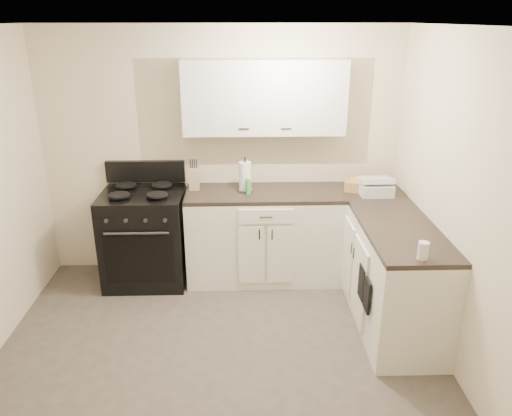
{
  "coord_description": "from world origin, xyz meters",
  "views": [
    {
      "loc": [
        0.2,
        -3.15,
        2.55
      ],
      "look_at": [
        0.32,
        0.85,
        1.02
      ],
      "focal_mm": 35.0,
      "sensor_mm": 36.0,
      "label": 1
    }
  ],
  "objects_px": {
    "countertop_grill": "(375,189)",
    "stove": "(145,238)",
    "knife_block": "(194,179)",
    "wicker_basket": "(361,186)",
    "paper_towel": "(245,176)"
  },
  "relations": [
    {
      "from": "countertop_grill",
      "to": "stove",
      "type": "bearing_deg",
      "value": 175.95
    },
    {
      "from": "knife_block",
      "to": "countertop_grill",
      "type": "height_order",
      "value": "knife_block"
    },
    {
      "from": "stove",
      "to": "countertop_grill",
      "type": "xyz_separation_m",
      "value": [
        2.27,
        -0.08,
        0.54
      ]
    },
    {
      "from": "wicker_basket",
      "to": "countertop_grill",
      "type": "height_order",
      "value": "countertop_grill"
    },
    {
      "from": "paper_towel",
      "to": "wicker_basket",
      "type": "relative_size",
      "value": 0.97
    },
    {
      "from": "knife_block",
      "to": "wicker_basket",
      "type": "xyz_separation_m",
      "value": [
        1.65,
        -0.08,
        -0.06
      ]
    },
    {
      "from": "knife_block",
      "to": "wicker_basket",
      "type": "distance_m",
      "value": 1.65
    },
    {
      "from": "wicker_basket",
      "to": "countertop_grill",
      "type": "xyz_separation_m",
      "value": [
        0.11,
        -0.11,
        0.01
      ]
    },
    {
      "from": "wicker_basket",
      "to": "paper_towel",
      "type": "bearing_deg",
      "value": 178.3
    },
    {
      "from": "stove",
      "to": "wicker_basket",
      "type": "relative_size",
      "value": 3.21
    },
    {
      "from": "wicker_basket",
      "to": "knife_block",
      "type": "bearing_deg",
      "value": 177.13
    },
    {
      "from": "knife_block",
      "to": "stove",
      "type": "bearing_deg",
      "value": -168.7
    },
    {
      "from": "stove",
      "to": "wicker_basket",
      "type": "bearing_deg",
      "value": 0.82
    },
    {
      "from": "stove",
      "to": "knife_block",
      "type": "distance_m",
      "value": 0.79
    },
    {
      "from": "knife_block",
      "to": "paper_towel",
      "type": "relative_size",
      "value": 0.76
    }
  ]
}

